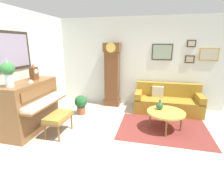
{
  "coord_description": "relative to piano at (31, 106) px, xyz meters",
  "views": [
    {
      "loc": [
        0.51,
        -3.26,
        2.02
      ],
      "look_at": [
        -0.49,
        0.98,
        0.85
      ],
      "focal_mm": 28.0,
      "sensor_mm": 36.0,
      "label": 1
    }
  ],
  "objects": [
    {
      "name": "ground_plane",
      "position": [
        2.23,
        -0.05,
        -0.64
      ],
      "size": [
        6.4,
        6.0,
        0.1
      ],
      "primitive_type": "cube",
      "color": "#B2A899"
    },
    {
      "name": "wall_left",
      "position": [
        -0.37,
        -0.05,
        0.82
      ],
      "size": [
        0.13,
        4.9,
        2.8
      ],
      "color": "silver",
      "rests_on": "ground_plane"
    },
    {
      "name": "wall_back",
      "position": [
        2.25,
        2.35,
        0.81
      ],
      "size": [
        5.3,
        0.13,
        2.8
      ],
      "color": "silver",
      "rests_on": "ground_plane"
    },
    {
      "name": "area_rug",
      "position": [
        3.06,
        0.7,
        -0.59
      ],
      "size": [
        2.1,
        1.5,
        0.01
      ],
      "primitive_type": "cube",
      "color": "maroon",
      "rests_on": "ground_plane"
    },
    {
      "name": "piano",
      "position": [
        0.0,
        0.0,
        0.0
      ],
      "size": [
        0.87,
        1.44,
        1.17
      ],
      "color": "brown",
      "rests_on": "ground_plane"
    },
    {
      "name": "piano_bench",
      "position": [
        0.75,
        -0.07,
        -0.19
      ],
      "size": [
        0.42,
        0.7,
        0.48
      ],
      "color": "brown",
      "rests_on": "ground_plane"
    },
    {
      "name": "grandfather_clock",
      "position": [
        1.47,
        2.09,
        0.37
      ],
      "size": [
        0.52,
        0.34,
        2.03
      ],
      "color": "brown",
      "rests_on": "ground_plane"
    },
    {
      "name": "couch",
      "position": [
        3.22,
        1.91,
        -0.28
      ],
      "size": [
        1.9,
        0.8,
        0.84
      ],
      "color": "olive",
      "rests_on": "ground_plane"
    },
    {
      "name": "coffee_table",
      "position": [
        3.1,
        0.71,
        -0.17
      ],
      "size": [
        0.88,
        0.88,
        0.46
      ],
      "color": "gold",
      "rests_on": "ground_plane"
    },
    {
      "name": "mantel_clock",
      "position": [
        0.0,
        0.25,
        0.75
      ],
      "size": [
        0.13,
        0.18,
        0.38
      ],
      "color": "brown",
      "rests_on": "piano"
    },
    {
      "name": "flower_vase",
      "position": [
        0.0,
        -0.5,
        0.89
      ],
      "size": [
        0.26,
        0.26,
        0.58
      ],
      "color": "silver",
      "rests_on": "piano"
    },
    {
      "name": "teacup",
      "position": [
        0.13,
        -0.06,
        0.6
      ],
      "size": [
        0.12,
        0.12,
        0.06
      ],
      "color": "white",
      "rests_on": "piano"
    },
    {
      "name": "green_jug",
      "position": [
        2.95,
        0.83,
        -0.05
      ],
      "size": [
        0.17,
        0.17,
        0.24
      ],
      "color": "#234C33",
      "rests_on": "coffee_table"
    },
    {
      "name": "potted_plant",
      "position": [
        0.77,
        1.13,
        -0.27
      ],
      "size": [
        0.36,
        0.36,
        0.56
      ],
      "color": "#935138",
      "rests_on": "ground_plane"
    }
  ]
}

